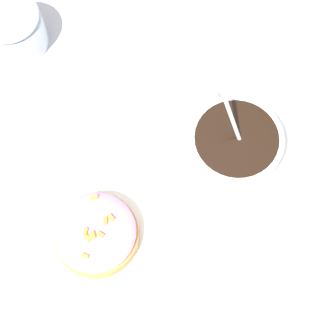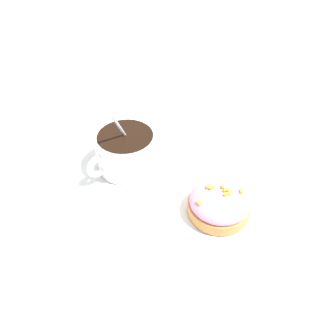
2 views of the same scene
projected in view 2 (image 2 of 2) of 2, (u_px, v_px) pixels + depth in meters
name	position (u px, v px, depth m)	size (l,w,h in m)	color
ground_plane	(170.00, 188.00, 0.49)	(3.00, 3.00, 0.00)	#B2B2B7
paper_napkin	(170.00, 187.00, 0.49)	(0.36, 0.35, 0.00)	white
coffee_cup	(125.00, 150.00, 0.50)	(0.09, 0.12, 0.11)	white
frosted_pastry	(220.00, 203.00, 0.44)	(0.08, 0.08, 0.04)	#C18442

